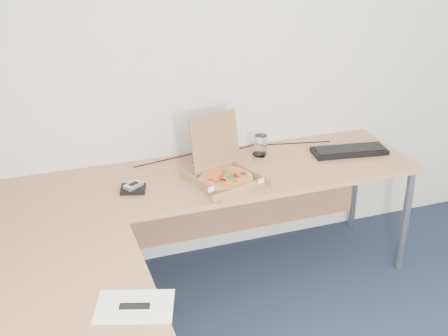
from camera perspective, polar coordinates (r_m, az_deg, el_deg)
name	(u,v)px	position (r m, az deg, el deg)	size (l,w,h in m)	color
desk	(175,224)	(2.98, -4.81, -5.44)	(2.50, 2.20, 0.73)	#B77B50
pizza_box	(225,175)	(3.32, 0.10, -0.66)	(0.33, 0.39, 0.34)	#9C7043
drinking_glass	(261,146)	(3.65, 3.58, 2.19)	(0.08, 0.08, 0.14)	silver
keyboard	(349,151)	(3.78, 12.12, 1.63)	(0.47, 0.17, 0.03)	black
mouse	(259,153)	(3.66, 3.46, 1.44)	(0.10, 0.06, 0.03)	black
wallet	(133,189)	(3.26, -8.86, -2.04)	(0.13, 0.11, 0.02)	black
phone	(133,185)	(3.26, -8.82, -1.68)	(0.10, 0.06, 0.02)	#B2B5BA
paper_sheet	(135,306)	(2.40, -8.71, -13.18)	(0.31, 0.22, 0.00)	white
cable_bundle	(230,151)	(3.72, 0.61, 1.63)	(0.63, 0.04, 0.01)	black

